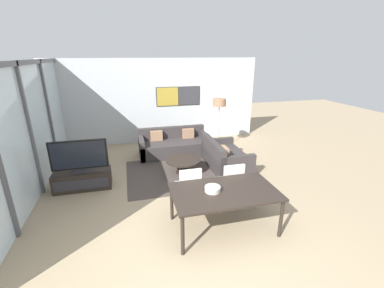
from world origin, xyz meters
name	(u,v)px	position (x,y,z in m)	size (l,w,h in m)	color
ground_plane	(214,269)	(0.00, 0.00, 0.00)	(24.00, 24.00, 0.00)	#9E896B
wall_back	(158,101)	(0.02, 5.99, 1.40)	(7.01, 0.09, 2.80)	silver
window_wall_left	(28,126)	(-3.00, 3.00, 1.53)	(0.07, 6.00, 2.80)	silver
area_rug	(184,172)	(0.28, 3.21, 0.00)	(2.88, 2.17, 0.01)	#473D38
tv_console	(83,180)	(-2.12, 2.98, 0.21)	(1.24, 0.47, 0.42)	black
television	(79,156)	(-2.12, 2.98, 0.79)	(1.21, 0.20, 0.74)	#2D2D33
sofa_main	(173,145)	(0.28, 4.64, 0.26)	(2.08, 0.93, 0.77)	#383333
sofa_side	(224,158)	(1.39, 3.26, 0.26)	(0.93, 1.55, 0.77)	#383333
coffee_table	(184,163)	(0.28, 3.21, 0.28)	(0.89, 0.89, 0.37)	black
dining_table	(224,194)	(0.47, 0.86, 0.67)	(1.78, 1.05, 0.73)	black
dining_chair_left	(189,185)	(0.03, 1.61, 0.50)	(0.46, 0.46, 0.89)	beige
dining_chair_centre	(231,180)	(0.90, 1.60, 0.50)	(0.46, 0.46, 0.89)	beige
fruit_bowl	(213,189)	(0.26, 0.89, 0.78)	(0.27, 0.27, 0.08)	#B7B2A8
floor_lamp	(219,106)	(1.68, 4.51, 1.44)	(0.39, 0.39, 1.66)	#2D2D33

